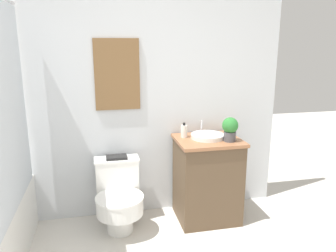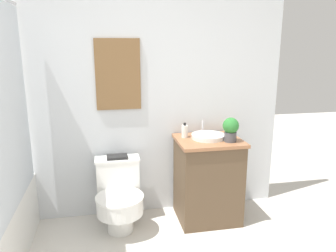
% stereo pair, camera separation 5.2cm
% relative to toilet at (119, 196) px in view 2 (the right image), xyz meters
% --- Properties ---
extents(wall_back, '(3.54, 0.07, 2.50)m').
position_rel_toilet_xyz_m(wall_back, '(-0.12, 0.30, 0.94)').
color(wall_back, silver).
rests_on(wall_back, ground_plane).
extents(toilet, '(0.42, 0.56, 0.63)m').
position_rel_toilet_xyz_m(toilet, '(0.00, 0.00, 0.00)').
color(toilet, white).
rests_on(toilet, ground_plane).
extents(vanity, '(0.59, 0.52, 0.80)m').
position_rel_toilet_xyz_m(vanity, '(0.84, 0.01, 0.09)').
color(vanity, brown).
rests_on(vanity, ground_plane).
extents(sink, '(0.31, 0.35, 0.13)m').
position_rel_toilet_xyz_m(sink, '(0.84, 0.03, 0.51)').
color(sink, white).
rests_on(sink, vanity).
extents(soap_bottle, '(0.06, 0.06, 0.14)m').
position_rel_toilet_xyz_m(soap_bottle, '(0.63, 0.11, 0.55)').
color(soap_bottle, silver).
rests_on(soap_bottle, vanity).
extents(potted_plant, '(0.14, 0.14, 0.22)m').
position_rel_toilet_xyz_m(potted_plant, '(1.00, -0.11, 0.61)').
color(potted_plant, '#4C4C51').
rests_on(potted_plant, vanity).
extents(book_on_tank, '(0.19, 0.13, 0.02)m').
position_rel_toilet_xyz_m(book_on_tank, '(0.00, 0.14, 0.32)').
color(book_on_tank, black).
rests_on(book_on_tank, toilet).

